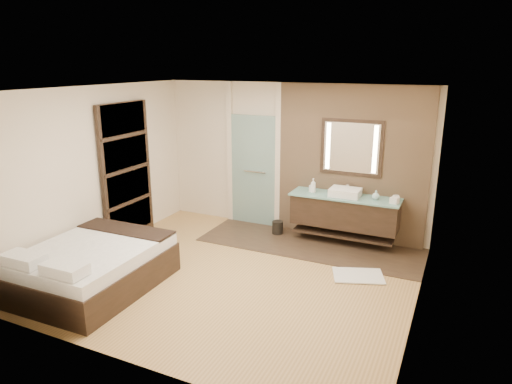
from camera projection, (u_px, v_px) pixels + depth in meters
The scene contains 15 objects.
floor at pixel (236, 276), 6.72m from camera, with size 5.00×5.00×0.00m, color #9F7642.
tile_strip at pixel (309, 245), 7.87m from camera, with size 3.80×1.30×0.01m, color #33221B.
stone_wall at pixel (351, 164), 7.83m from camera, with size 2.60×0.08×2.70m, color tan.
vanity at pixel (344, 212), 7.79m from camera, with size 1.85×0.55×0.88m.
mirror_unit at pixel (351, 148), 7.70m from camera, with size 1.06×0.04×0.96m.
frosted_door at pixel (254, 166), 8.63m from camera, with size 1.10×0.12×2.70m.
shoji_partition at pixel (127, 172), 7.89m from camera, with size 0.06×1.20×2.40m.
bed at pixel (93, 267), 6.32m from camera, with size 1.60×1.98×0.75m.
bath_mat at pixel (358, 276), 6.71m from camera, with size 0.72×0.50×0.02m, color silver.
waste_bin at pixel (278, 228), 8.34m from camera, with size 0.20×0.20×0.25m, color black.
tissue_box at pixel (394, 200), 7.28m from camera, with size 0.12×0.12×0.10m, color white.
soap_bottle_a at pixel (313, 186), 7.87m from camera, with size 0.10×0.10×0.25m, color white.
soap_bottle_b at pixel (312, 187), 7.92m from camera, with size 0.08×0.08×0.18m, color #B2B2B2.
soap_bottle_c at pixel (376, 195), 7.48m from camera, with size 0.12×0.12×0.16m, color #A7D2D1.
cup at pixel (396, 198), 7.43m from camera, with size 0.11×0.11×0.09m, color white.
Camera 1 is at (2.85, -5.42, 3.06)m, focal length 32.00 mm.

